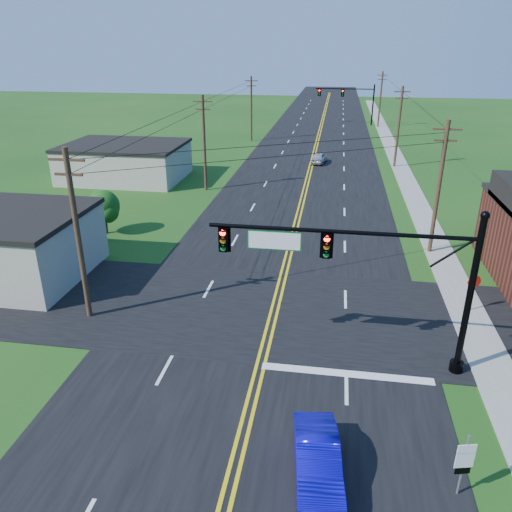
% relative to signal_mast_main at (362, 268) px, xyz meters
% --- Properties ---
extents(ground, '(260.00, 260.00, 0.00)m').
position_rel_signal_mast_main_xyz_m(ground, '(-4.34, -8.00, -4.75)').
color(ground, '#164212').
rests_on(ground, ground).
extents(road_main, '(16.00, 220.00, 0.04)m').
position_rel_signal_mast_main_xyz_m(road_main, '(-4.34, 42.00, -4.73)').
color(road_main, black).
rests_on(road_main, ground).
extents(road_cross, '(70.00, 10.00, 0.04)m').
position_rel_signal_mast_main_xyz_m(road_cross, '(-4.34, 4.00, -4.73)').
color(road_cross, black).
rests_on(road_cross, ground).
extents(sidewalk, '(2.00, 160.00, 0.08)m').
position_rel_signal_mast_main_xyz_m(sidewalk, '(6.16, 32.00, -4.71)').
color(sidewalk, gray).
rests_on(sidewalk, ground).
extents(signal_mast_main, '(11.30, 0.60, 7.48)m').
position_rel_signal_mast_main_xyz_m(signal_mast_main, '(0.00, 0.00, 0.00)').
color(signal_mast_main, black).
rests_on(signal_mast_main, ground).
extents(signal_mast_far, '(10.98, 0.60, 7.48)m').
position_rel_signal_mast_main_xyz_m(signal_mast_far, '(0.10, 72.00, -0.20)').
color(signal_mast_far, black).
rests_on(signal_mast_far, ground).
extents(cream_bldg_near, '(10.20, 8.20, 4.10)m').
position_rel_signal_mast_main_xyz_m(cream_bldg_near, '(-21.34, 6.00, -2.69)').
color(cream_bldg_near, '#BDB5A2').
rests_on(cream_bldg_near, ground).
extents(cream_bldg_far, '(12.20, 9.20, 3.70)m').
position_rel_signal_mast_main_xyz_m(cream_bldg_far, '(-23.34, 30.00, -2.89)').
color(cream_bldg_far, '#BDB5A2').
rests_on(cream_bldg_far, ground).
extents(utility_pole_left_a, '(1.80, 0.28, 9.00)m').
position_rel_signal_mast_main_xyz_m(utility_pole_left_a, '(-13.84, 2.00, -0.03)').
color(utility_pole_left_a, '#352318').
rests_on(utility_pole_left_a, ground).
extents(utility_pole_left_b, '(1.80, 0.28, 9.00)m').
position_rel_signal_mast_main_xyz_m(utility_pole_left_b, '(-13.84, 27.00, -0.03)').
color(utility_pole_left_b, '#352318').
rests_on(utility_pole_left_b, ground).
extents(utility_pole_left_c, '(1.80, 0.28, 9.00)m').
position_rel_signal_mast_main_xyz_m(utility_pole_left_c, '(-13.84, 54.00, -0.03)').
color(utility_pole_left_c, '#352318').
rests_on(utility_pole_left_c, ground).
extents(utility_pole_right_a, '(1.80, 0.28, 9.00)m').
position_rel_signal_mast_main_xyz_m(utility_pole_right_a, '(5.46, 14.00, -0.03)').
color(utility_pole_right_a, '#352318').
rests_on(utility_pole_right_a, ground).
extents(utility_pole_right_b, '(1.80, 0.28, 9.00)m').
position_rel_signal_mast_main_xyz_m(utility_pole_right_b, '(5.46, 40.00, -0.03)').
color(utility_pole_right_b, '#352318').
rests_on(utility_pole_right_b, ground).
extents(utility_pole_right_c, '(1.80, 0.28, 9.00)m').
position_rel_signal_mast_main_xyz_m(utility_pole_right_c, '(5.46, 70.00, -0.03)').
color(utility_pole_right_c, '#352318').
rests_on(utility_pole_right_c, ground).
extents(tree_left, '(2.40, 2.40, 3.37)m').
position_rel_signal_mast_main_xyz_m(tree_left, '(-18.34, 14.00, -2.59)').
color(tree_left, '#352318').
rests_on(tree_left, ground).
extents(blue_car, '(1.99, 4.35, 1.38)m').
position_rel_signal_mast_main_xyz_m(blue_car, '(-1.37, -6.89, -4.06)').
color(blue_car, '#0E08B7').
rests_on(blue_car, ground).
extents(distant_car, '(2.09, 3.94, 1.28)m').
position_rel_signal_mast_main_xyz_m(distant_car, '(-3.34, 40.50, -4.11)').
color(distant_car, silver).
rests_on(distant_car, ground).
extents(route_sign, '(0.60, 0.18, 2.44)m').
position_rel_signal_mast_main_xyz_m(route_sign, '(3.16, -6.87, -3.33)').
color(route_sign, slate).
rests_on(route_sign, ground).
extents(stop_sign, '(0.76, 0.28, 2.21)m').
position_rel_signal_mast_main_xyz_m(stop_sign, '(6.26, 5.68, -3.16)').
color(stop_sign, slate).
rests_on(stop_sign, ground).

